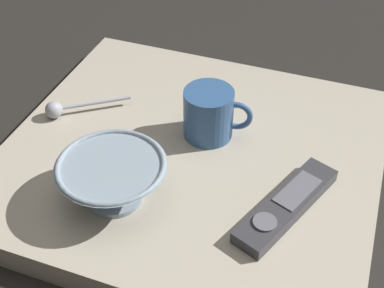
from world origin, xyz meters
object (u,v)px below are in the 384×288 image
object	(u,v)px
coffee_mug	(210,114)
teaspoon	(60,108)
tv_remote_near	(287,205)
cereal_bowl	(113,179)

from	to	relation	value
coffee_mug	teaspoon	size ratio (longest dim) A/B	0.90
coffee_mug	tv_remote_near	size ratio (longest dim) A/B	0.55
coffee_mug	tv_remote_near	xyz separation A→B (m)	(-0.15, 0.12, -0.03)
cereal_bowl	teaspoon	world-z (taller)	cereal_bowl
coffee_mug	cereal_bowl	bearing A→B (deg)	65.82
cereal_bowl	tv_remote_near	world-z (taller)	cereal_bowl
tv_remote_near	teaspoon	bearing A→B (deg)	-11.19
cereal_bowl	coffee_mug	bearing A→B (deg)	-114.18
teaspoon	tv_remote_near	size ratio (longest dim) A/B	0.62
coffee_mug	tv_remote_near	bearing A→B (deg)	142.10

